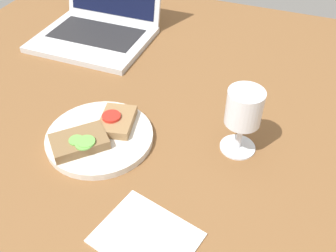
{
  "coord_description": "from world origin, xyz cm",
  "views": [
    {
      "loc": [
        27.26,
        -55.64,
        58.14
      ],
      "look_at": [
        6.84,
        -3.62,
        8.0
      ],
      "focal_mm": 40.0,
      "sensor_mm": 36.0,
      "label": 1
    }
  ],
  "objects": [
    {
      "name": "wine_glass",
      "position": [
        20.66,
        0.55,
        13.02
      ],
      "size": [
        7.3,
        7.3,
        14.39
      ],
      "color": "white",
      "rests_on": "wooden_table"
    },
    {
      "name": "plate",
      "position": [
        -6.99,
        -7.78,
        3.78
      ],
      "size": [
        22.5,
        22.5,
        1.55
      ],
      "primitive_type": "cylinder",
      "color": "silver",
      "rests_on": "wooden_table"
    },
    {
      "name": "laptop",
      "position": [
        -29.38,
        32.4,
        6.73
      ],
      "size": [
        31.97,
        30.42,
        20.37
      ],
      "color": "silver",
      "rests_on": "wooden_table"
    },
    {
      "name": "napkin",
      "position": [
        11.61,
        -25.69,
        3.2
      ],
      "size": [
        18.45,
        16.03,
        0.4
      ],
      "primitive_type": "cube",
      "rotation": [
        0.0,
        0.0,
        -0.23
      ],
      "color": "white",
      "rests_on": "wooden_table"
    },
    {
      "name": "sandwich_with_tomato",
      "position": [
        -5.01,
        -3.56,
        5.6
      ],
      "size": [
        8.66,
        10.67,
        2.55
      ],
      "color": "#937047",
      "rests_on": "plate"
    },
    {
      "name": "wooden_table",
      "position": [
        0.0,
        0.0,
        1.5
      ],
      "size": [
        140.0,
        140.0,
        3.0
      ],
      "primitive_type": "cube",
      "color": "brown",
      "rests_on": "ground"
    },
    {
      "name": "sandwich_with_cucumber",
      "position": [
        -8.93,
        -12.1,
        5.68
      ],
      "size": [
        12.84,
        12.89,
        2.54
      ],
      "color": "brown",
      "rests_on": "plate"
    }
  ]
}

